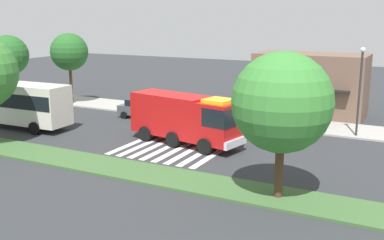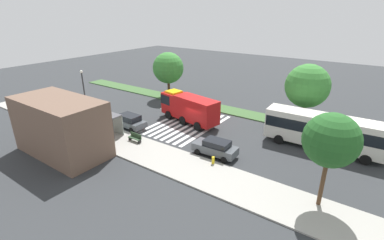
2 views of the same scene
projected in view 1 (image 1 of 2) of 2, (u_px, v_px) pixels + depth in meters
ground_plane at (170, 138)px, 34.44m from camera, size 120.00×120.00×0.00m
sidewalk at (216, 116)px, 41.70m from camera, size 60.00×4.59×0.14m
median_strip at (107, 166)px, 27.84m from camera, size 60.00×3.00×0.14m
crosswalk at (188, 141)px, 33.75m from camera, size 6.75×10.99×0.01m
fire_truck at (188, 117)px, 32.36m from camera, size 8.90×3.97×3.58m
parked_car_west at (143, 109)px, 41.01m from camera, size 4.51×2.14×1.68m
parked_car_mid at (276, 123)px, 35.50m from camera, size 4.66×2.22×1.70m
transit_bus at (7, 100)px, 37.82m from camera, size 11.68×3.20×3.64m
bus_stop_shelter at (290, 105)px, 37.26m from camera, size 3.50×1.40×2.46m
bench_near_shelter at (244, 116)px, 39.37m from camera, size 1.60×0.50×0.90m
street_lamp at (360, 85)px, 33.82m from camera, size 0.36×0.36×6.59m
storefront_building at (310, 85)px, 41.94m from camera, size 9.76×5.68×5.64m
sidewalk_tree_far_west at (8, 55)px, 50.61m from camera, size 4.42×4.42×6.77m
sidewalk_tree_west at (69, 52)px, 46.50m from camera, size 3.78×3.78×7.13m
median_tree_west at (282, 103)px, 21.98m from camera, size 4.90×4.90×7.22m
fire_hydrant at (146, 109)px, 42.93m from camera, size 0.28×0.28×0.70m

